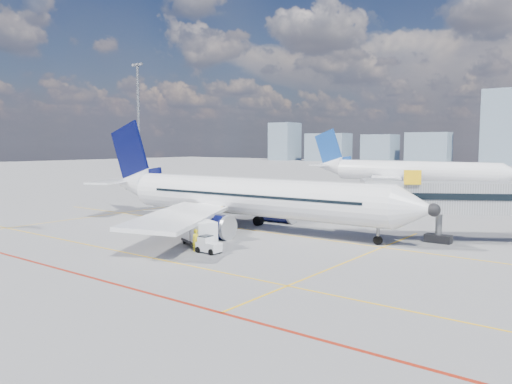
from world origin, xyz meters
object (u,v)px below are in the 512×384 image
Objects in this scene: main_aircraft at (238,196)px; second_aircraft at (405,172)px; ramp_worker at (196,240)px; baggage_tug at (208,245)px; belt_loader at (195,221)px; cargo_dolly at (200,232)px.

second_aircraft is at bearing 91.14° from main_aircraft.
second_aircraft is 65.28m from ramp_worker.
belt_loader is (-9.17, 7.91, -0.01)m from baggage_tug.
second_aircraft reaches higher than belt_loader.
main_aircraft is at bearing -85.14° from second_aircraft.
ramp_worker reaches higher than baggage_tug.
belt_loader is (-3.84, -2.35, -2.60)m from main_aircraft.
second_aircraft is 9.33× the size of cargo_dolly.
second_aircraft is at bearing 98.66° from baggage_tug.
main_aircraft is 9.58m from cargo_dolly.
cargo_dolly is (-2.24, 1.41, 0.57)m from baggage_tug.
baggage_tug is (8.75, -64.63, -2.58)m from second_aircraft.
main_aircraft is at bearing 133.51° from cargo_dolly.
second_aircraft is (-3.43, 54.37, -0.00)m from main_aircraft.
cargo_dolly reaches higher than baggage_tug.
belt_loader is at bearing 140.17° from baggage_tug.
ramp_worker is at bearing -171.19° from baggage_tug.
baggage_tug is 12.10m from belt_loader.
belt_loader is 3.43× the size of ramp_worker.
second_aircraft is at bearing 33.39° from ramp_worker.
main_aircraft is 6.41× the size of belt_loader.
belt_loader is at bearing -150.94° from main_aircraft.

